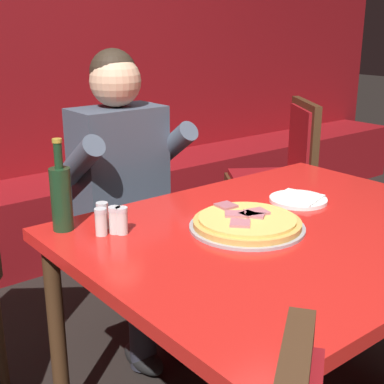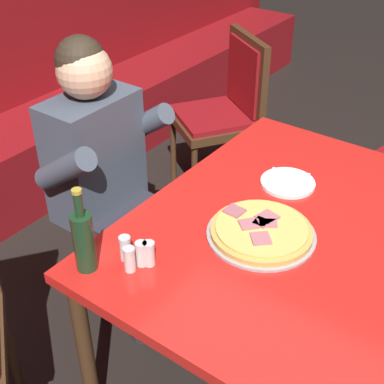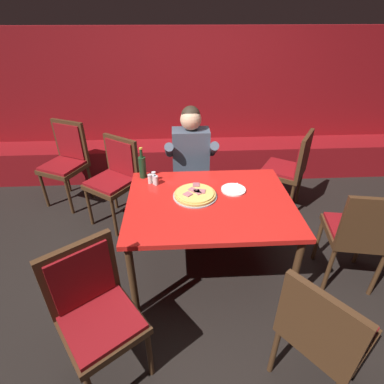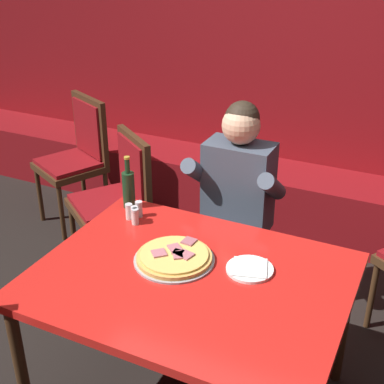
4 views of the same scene
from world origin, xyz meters
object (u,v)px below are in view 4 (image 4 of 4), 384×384
(dining_chair_near_right, at_px, (118,194))
(main_dining_table, at_px, (190,289))
(shaker_parmesan, at_px, (139,210))
(dining_chair_side_aisle, at_px, (78,153))
(shaker_red_pepper_flakes, at_px, (135,217))
(shaker_oregano, at_px, (129,212))
(shaker_black_pepper, at_px, (135,215))
(pizza, at_px, (174,257))
(diner_seated_blue_shirt, at_px, (232,204))
(beer_bottle, at_px, (129,188))
(plate_white_paper, at_px, (250,269))

(dining_chair_near_right, bearing_deg, main_dining_table, -42.06)
(shaker_parmesan, relative_size, dining_chair_side_aisle, 0.09)
(shaker_parmesan, xyz_separation_m, shaker_red_pepper_flakes, (0.02, -0.08, 0.00))
(shaker_oregano, bearing_deg, main_dining_table, -31.96)
(main_dining_table, distance_m, shaker_black_pepper, 0.56)
(pizza, distance_m, diner_seated_blue_shirt, 0.70)
(diner_seated_blue_shirt, relative_size, dining_chair_side_aisle, 1.30)
(main_dining_table, bearing_deg, shaker_oregano, 148.04)
(pizza, xyz_separation_m, beer_bottle, (-0.46, 0.36, 0.09))
(main_dining_table, relative_size, pizza, 3.65)
(beer_bottle, bearing_deg, shaker_red_pepper_flakes, -49.40)
(pizza, relative_size, dining_chair_side_aisle, 0.37)
(beer_bottle, distance_m, shaker_oregano, 0.15)
(beer_bottle, distance_m, shaker_red_pepper_flakes, 0.21)
(shaker_black_pepper, bearing_deg, diner_seated_blue_shirt, 53.17)
(pizza, bearing_deg, dining_chair_near_right, 136.72)
(shaker_black_pepper, xyz_separation_m, shaker_red_pepper_flakes, (0.01, -0.02, 0.00))
(shaker_red_pepper_flakes, height_order, diner_seated_blue_shirt, diner_seated_blue_shirt)
(shaker_red_pepper_flakes, bearing_deg, main_dining_table, -32.30)
(plate_white_paper, distance_m, diner_seated_blue_shirt, 0.71)
(shaker_oregano, height_order, dining_chair_side_aisle, dining_chair_side_aisle)
(plate_white_paper, bearing_deg, shaker_red_pepper_flakes, 168.58)
(shaker_oregano, distance_m, shaker_black_pepper, 0.04)
(pizza, height_order, dining_chair_near_right, dining_chair_near_right)
(diner_seated_blue_shirt, xyz_separation_m, dining_chair_near_right, (-0.81, 0.06, -0.14))
(shaker_black_pepper, relative_size, dining_chair_side_aisle, 0.09)
(diner_seated_blue_shirt, bearing_deg, shaker_red_pepper_flakes, -124.65)
(shaker_black_pepper, height_order, dining_chair_near_right, dining_chair_near_right)
(shaker_parmesan, distance_m, dining_chair_near_right, 0.69)
(beer_bottle, bearing_deg, dining_chair_side_aisle, 139.37)
(shaker_parmesan, height_order, shaker_black_pepper, same)
(beer_bottle, relative_size, shaker_parmesan, 3.40)
(beer_bottle, bearing_deg, dining_chair_near_right, 130.88)
(plate_white_paper, bearing_deg, shaker_parmesan, 162.94)
(shaker_red_pepper_flakes, bearing_deg, pizza, -32.34)
(diner_seated_blue_shirt, bearing_deg, plate_white_paper, -62.09)
(dining_chair_side_aisle, bearing_deg, shaker_oregano, -42.31)
(pizza, distance_m, dining_chair_near_right, 1.12)
(shaker_oregano, xyz_separation_m, shaker_black_pepper, (0.04, -0.01, 0.00))
(shaker_black_pepper, bearing_deg, main_dining_table, -33.12)
(shaker_red_pepper_flakes, bearing_deg, shaker_parmesan, 107.28)
(plate_white_paper, bearing_deg, diner_seated_blue_shirt, 117.91)
(plate_white_paper, distance_m, shaker_black_pepper, 0.70)
(beer_bottle, xyz_separation_m, dining_chair_near_right, (-0.35, 0.40, -0.29))
(dining_chair_near_right, bearing_deg, dining_chair_side_aisle, 145.09)
(dining_chair_side_aisle, bearing_deg, main_dining_table, -39.29)
(pizza, height_order, shaker_parmesan, shaker_parmesan)
(diner_seated_blue_shirt, bearing_deg, pizza, -90.44)
(pizza, distance_m, shaker_parmesan, 0.46)
(plate_white_paper, bearing_deg, pizza, -167.33)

